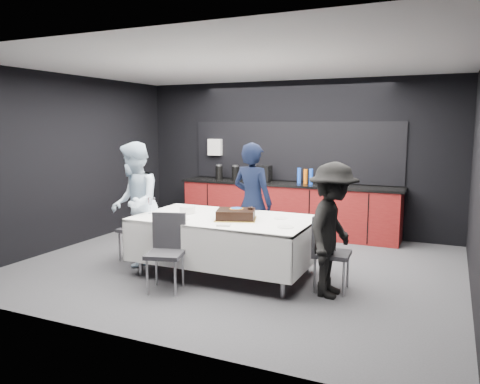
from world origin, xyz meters
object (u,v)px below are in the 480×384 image
person_left (134,204)px  champagne_flute (150,202)px  person_center (252,202)px  person_right (332,230)px  chair_left (140,225)px  chair_near (167,246)px  chair_right (326,246)px  plate_stack (187,210)px  party_table (224,227)px  cake_assembly (236,214)px

person_left → champagne_flute: bearing=40.7°
champagne_flute → person_center: person_center is taller
person_center → person_right: person_center is taller
chair_left → chair_near: same height
chair_left → chair_near: (1.04, -0.86, 0.00)m
chair_right → champagne_flute: bearing=-175.9°
champagne_flute → chair_near: bearing=-42.2°
plate_stack → chair_left: bearing=176.6°
party_table → person_left: (-1.38, -0.11, 0.24)m
cake_assembly → plate_stack: cake_assembly is taller
chair_near → cake_assembly: bearing=50.2°
person_center → person_right: bearing=156.6°
champagne_flute → person_right: bearing=0.0°
person_left → party_table: bearing=60.4°
cake_assembly → chair_near: bearing=-129.8°
plate_stack → person_left: 0.81m
cake_assembly → person_left: size_ratio=0.36×
chair_near → person_center: (0.48, 1.54, 0.34)m
chair_near → chair_left: bearing=140.4°
cake_assembly → chair_near: (-0.59, -0.71, -0.31)m
champagne_flute → chair_near: 0.97m
person_center → chair_left: bearing=34.6°
chair_right → person_right: (0.12, -0.17, 0.25)m
person_left → person_right: person_left is taller
champagne_flute → person_center: (1.13, 0.95, -0.07)m
champagne_flute → cake_assembly: bearing=5.6°
champagne_flute → plate_stack: bearing=25.1°
cake_assembly → chair_near: 0.98m
party_table → chair_left: (-1.43, 0.07, -0.11)m
plate_stack → person_right: (2.07, -0.22, -0.04)m
chair_near → person_left: person_left is taller
chair_right → person_left: person_left is taller
chair_left → person_left: 0.39m
chair_left → chair_right: (2.80, -0.09, 0.00)m
chair_near → person_left: bearing=145.3°
champagne_flute → person_right: person_right is taller
person_left → chair_left: bearing=162.6°
plate_stack → person_left: person_left is taller
party_table → cake_assembly: bearing=-20.2°
cake_assembly → champagne_flute: size_ratio=2.80×
person_left → person_right: (2.87, -0.09, -0.09)m
chair_left → cake_assembly: bearing=-5.1°
plate_stack → person_center: bearing=47.5°
person_center → chair_right: bearing=159.6°
party_table → chair_left: 1.44m
chair_left → person_center: 1.69m
cake_assembly → champagne_flute: 1.26m
chair_right → person_center: bearing=149.1°
plate_stack → chair_right: chair_right is taller
person_center → plate_stack: bearing=58.0°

